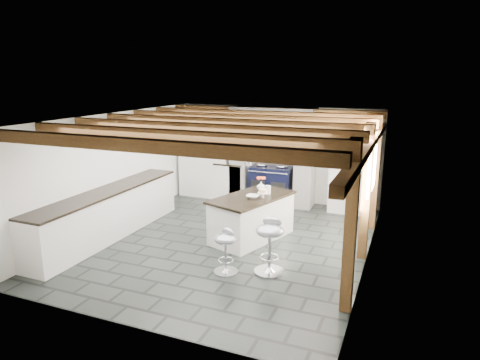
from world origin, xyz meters
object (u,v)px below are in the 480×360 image
at_px(range_cooker, 272,184).
at_px(bar_stool_far, 226,246).
at_px(bar_stool_near, 270,239).
at_px(kitchen_island, 252,217).

relative_size(range_cooker, bar_stool_far, 1.39).
height_order(range_cooker, bar_stool_near, range_cooker).
relative_size(kitchen_island, bar_stool_near, 2.10).
relative_size(kitchen_island, bar_stool_far, 2.61).
relative_size(bar_stool_near, bar_stool_far, 1.24).
bearing_deg(range_cooker, kitchen_island, -80.98).
height_order(bar_stool_near, bar_stool_far, bar_stool_near).
bearing_deg(bar_stool_far, bar_stool_near, 45.90).
distance_m(kitchen_island, bar_stool_far, 1.52).
xyz_separation_m(bar_stool_near, bar_stool_far, (-0.63, -0.26, -0.11)).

